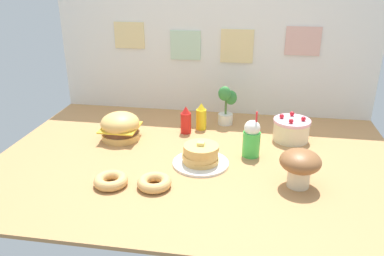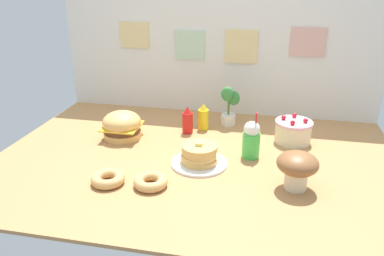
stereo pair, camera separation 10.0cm
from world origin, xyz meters
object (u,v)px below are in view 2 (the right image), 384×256
potted_plant (229,104)px  layer_cake (293,131)px  mustard_bottle (203,117)px  donut_pink_glaze (108,179)px  ketchup_bottle (188,121)px  burger (122,125)px  cream_soda_cup (251,140)px  pancake_stack (199,156)px  mushroom_stool (297,167)px  donut_chocolate (151,181)px

potted_plant → layer_cake: bearing=-26.0°
mustard_bottle → donut_pink_glaze: bearing=-112.9°
ketchup_bottle → mustard_bottle: 0.13m
mustard_bottle → burger: bearing=-152.7°
mustard_bottle → cream_soda_cup: bearing=-46.1°
pancake_stack → cream_soda_cup: bearing=29.4°
cream_soda_cup → potted_plant: bearing=111.4°
mustard_bottle → mushroom_stool: mushroom_stool is taller
layer_cake → cream_soda_cup: 0.39m
mustard_bottle → donut_pink_glaze: 0.94m
layer_cake → burger: bearing=-171.5°
layer_cake → cream_soda_cup: bearing=-132.5°
donut_pink_glaze → donut_chocolate: bearing=4.3°
ketchup_bottle → mustard_bottle: (0.10, 0.09, 0.00)m
donut_chocolate → mustard_bottle: bearing=81.3°
cream_soda_cup → mushroom_stool: 0.42m
burger → pancake_stack: 0.65m
pancake_stack → burger: bearing=154.7°
mustard_bottle → ketchup_bottle: bearing=-137.5°
donut_pink_glaze → mushroom_stool: mushroom_stool is taller
pancake_stack → cream_soda_cup: (0.29, 0.16, 0.06)m
donut_chocolate → potted_plant: bearing=73.1°
donut_pink_glaze → pancake_stack: bearing=36.0°
potted_plant → mushroom_stool: bearing=-61.3°
mustard_bottle → potted_plant: bearing=37.6°
ketchup_bottle → donut_pink_glaze: size_ratio=1.08×
pancake_stack → potted_plant: 0.69m
donut_chocolate → potted_plant: potted_plant is taller
burger → mushroom_stool: (1.14, -0.44, 0.04)m
pancake_stack → layer_cake: (0.55, 0.45, 0.02)m
ketchup_bottle → mustard_bottle: same height
donut_pink_glaze → donut_chocolate: same height
mustard_bottle → donut_chocolate: (-0.13, -0.85, -0.06)m
pancake_stack → layer_cake: bearing=39.1°
mustard_bottle → donut_pink_glaze: size_ratio=1.08×
burger → pancake_stack: (0.59, -0.28, -0.04)m
ketchup_bottle → cream_soda_cup: size_ratio=0.67×
burger → donut_pink_glaze: burger is taller
mushroom_stool → burger: bearing=158.8°
mustard_bottle → donut_chocolate: mustard_bottle is taller
burger → mustard_bottle: bearing=27.3°
burger → donut_chocolate: burger is taller
cream_soda_cup → donut_pink_glaze: size_ratio=1.61×
donut_pink_glaze → mushroom_stool: bearing=9.0°
mustard_bottle → mushroom_stool: (0.63, -0.71, 0.04)m
ketchup_bottle → potted_plant: potted_plant is taller
donut_pink_glaze → layer_cake: bearing=37.8°
burger → ketchup_bottle: size_ratio=1.33×
mustard_bottle → donut_chocolate: 0.86m
pancake_stack → donut_pink_glaze: size_ratio=1.83×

